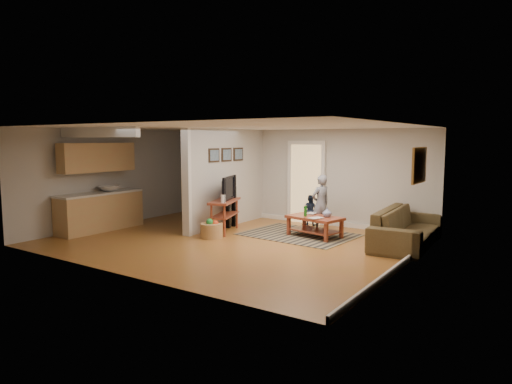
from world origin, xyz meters
TOP-DOWN VIEW (x-y plane):
  - ground at (0.00, 0.00)m, footprint 7.50×7.50m
  - room_shell at (-1.07, 0.43)m, footprint 7.54×6.02m
  - area_rug at (0.90, 1.44)m, footprint 2.64×2.01m
  - sofa at (3.30, 1.83)m, footprint 1.19×2.69m
  - coffee_table at (1.33, 1.46)m, footprint 1.34×0.95m
  - tv_console at (-0.73, 0.74)m, footprint 0.88×1.33m
  - speaker_left at (-1.00, 1.20)m, footprint 0.13×0.13m
  - speaker_right at (-1.00, 1.45)m, footprint 0.13×0.13m
  - toy_basket at (-0.60, 0.06)m, footprint 0.51×0.51m
  - child at (1.20, 1.97)m, footprint 0.51×0.60m
  - toddler at (0.55, 2.70)m, footprint 0.40×0.32m

SIDE VIEW (x-z plane):
  - ground at x=0.00m, z-range 0.00..0.00m
  - sofa at x=3.30m, z-range -0.38..0.38m
  - child at x=1.20m, z-range -0.70..0.70m
  - toddler at x=0.55m, z-range -0.40..0.40m
  - area_rug at x=0.90m, z-range 0.00..0.01m
  - toy_basket at x=-0.60m, z-range -0.04..0.41m
  - coffee_table at x=1.33m, z-range 0.01..0.74m
  - speaker_right at x=-1.00m, z-range 0.00..1.03m
  - speaker_left at x=-1.00m, z-range 0.00..1.05m
  - tv_console at x=-0.73m, z-range 0.18..1.25m
  - room_shell at x=-1.07m, z-range 0.20..2.72m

